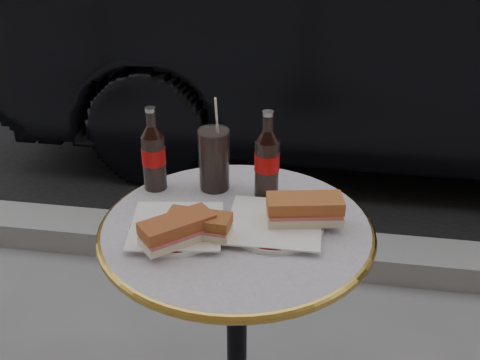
% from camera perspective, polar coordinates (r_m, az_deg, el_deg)
% --- Properties ---
extents(asphalt_road, '(40.00, 8.00, 0.00)m').
position_cam_1_polar(asphalt_road, '(6.30, 7.50, 14.53)').
color(asphalt_road, black).
rests_on(asphalt_road, ground).
extents(curb, '(40.00, 0.20, 0.12)m').
position_cam_1_polar(curb, '(2.47, 3.19, -6.59)').
color(curb, gray).
rests_on(curb, ground).
extents(bistro_table, '(0.62, 0.62, 0.73)m').
position_cam_1_polar(bistro_table, '(1.58, -0.30, -15.57)').
color(bistro_table, '#BAB2C4').
rests_on(bistro_table, ground).
extents(plate_left, '(0.21, 0.21, 0.01)m').
position_cam_1_polar(plate_left, '(1.34, -6.03, -4.58)').
color(plate_left, white).
rests_on(plate_left, bistro_table).
extents(plate_right, '(0.25, 0.25, 0.01)m').
position_cam_1_polar(plate_right, '(1.34, 3.30, -4.31)').
color(plate_right, silver).
rests_on(plate_right, bistro_table).
extents(sandwich_left_a, '(0.16, 0.16, 0.05)m').
position_cam_1_polar(sandwich_left_a, '(1.26, -5.96, -4.87)').
color(sandwich_left_a, '#9D4C28').
rests_on(sandwich_left_a, plate_left).
extents(sandwich_left_b, '(0.14, 0.07, 0.05)m').
position_cam_1_polar(sandwich_left_b, '(1.29, -3.89, -4.33)').
color(sandwich_left_b, brown).
rests_on(sandwich_left_b, plate_left).
extents(sandwich_right, '(0.18, 0.11, 0.06)m').
position_cam_1_polar(sandwich_right, '(1.33, 6.14, -2.91)').
color(sandwich_right, '#AD5B2C').
rests_on(sandwich_right, plate_right).
extents(cola_bottle_left, '(0.07, 0.07, 0.21)m').
position_cam_1_polar(cola_bottle_left, '(1.47, -8.24, 2.96)').
color(cola_bottle_left, black).
rests_on(cola_bottle_left, bistro_table).
extents(cola_bottle_right, '(0.08, 0.08, 0.22)m').
position_cam_1_polar(cola_bottle_right, '(1.42, 2.59, 2.44)').
color(cola_bottle_right, black).
rests_on(cola_bottle_right, bistro_table).
extents(cola_glass, '(0.09, 0.09, 0.16)m').
position_cam_1_polar(cola_glass, '(1.47, -2.47, 1.98)').
color(cola_glass, black).
rests_on(cola_glass, bistro_table).
extents(parked_car, '(1.38, 3.94, 1.29)m').
position_cam_1_polar(parked_car, '(3.31, 14.78, 13.06)').
color(parked_car, black).
rests_on(parked_car, ground).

